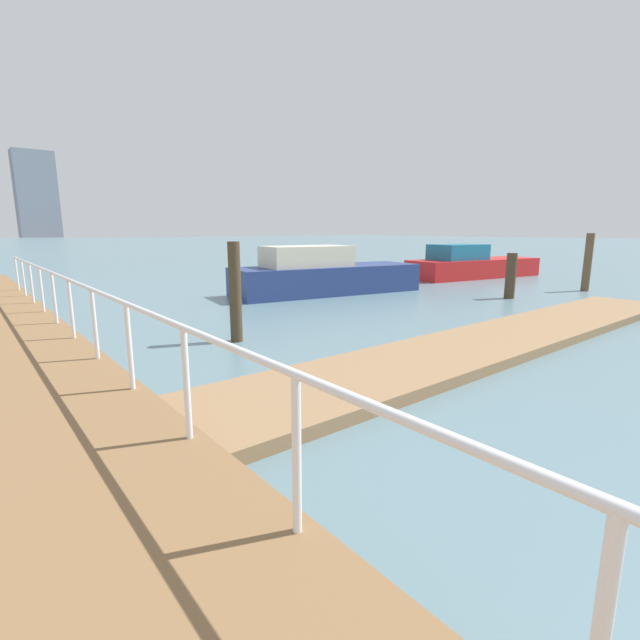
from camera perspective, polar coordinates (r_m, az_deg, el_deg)
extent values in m
plane|color=slate|center=(14.69, -20.05, 1.63)|extent=(300.00, 300.00, 0.00)
cube|color=#93704C|center=(10.05, 22.17, -2.22)|extent=(14.97, 2.00, 0.18)
cylinder|color=white|center=(2.91, -2.98, -16.79)|extent=(0.06, 0.06, 1.05)
cylinder|color=white|center=(4.29, -16.58, -7.79)|extent=(0.06, 0.06, 1.05)
cylinder|color=white|center=(5.84, -23.02, -3.17)|extent=(0.06, 0.06, 1.05)
cylinder|color=white|center=(7.45, -26.69, -0.50)|extent=(0.06, 0.06, 1.05)
cylinder|color=white|center=(9.09, -29.04, 1.22)|extent=(0.06, 0.06, 1.05)
cylinder|color=white|center=(10.75, -30.66, 2.41)|extent=(0.06, 0.06, 1.05)
cylinder|color=white|center=(12.42, -31.86, 3.28)|extent=(0.06, 0.06, 1.05)
cylinder|color=white|center=(14.10, -32.77, 3.94)|extent=(0.06, 0.06, 1.05)
cylinder|color=white|center=(15.78, -33.49, 4.46)|extent=(0.06, 0.06, 1.05)
cylinder|color=white|center=(17.46, -34.07, 4.88)|extent=(0.06, 0.06, 1.05)
cylinder|color=white|center=(3.40, -11.54, -3.30)|extent=(0.06, 28.83, 0.06)
cylinder|color=#473826|center=(16.70, 23.04, 5.18)|extent=(0.34, 0.34, 1.55)
cylinder|color=brown|center=(20.08, 30.84, 6.30)|extent=(0.29, 0.29, 2.19)
cylinder|color=#473826|center=(9.44, -10.72, 3.46)|extent=(0.25, 0.25, 2.07)
cube|color=red|center=(23.76, 18.98, 6.25)|extent=(7.48, 3.26, 0.90)
cube|color=#1E6B8C|center=(22.83, 17.10, 8.24)|extent=(2.82, 2.09, 0.73)
cube|color=navy|center=(16.70, 0.92, 5.16)|extent=(7.30, 3.28, 1.02)
cube|color=beige|center=(16.21, -1.73, 8.08)|extent=(3.30, 2.19, 0.73)
cube|color=slate|center=(178.67, -32.31, 13.28)|extent=(11.91, 7.82, 27.51)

